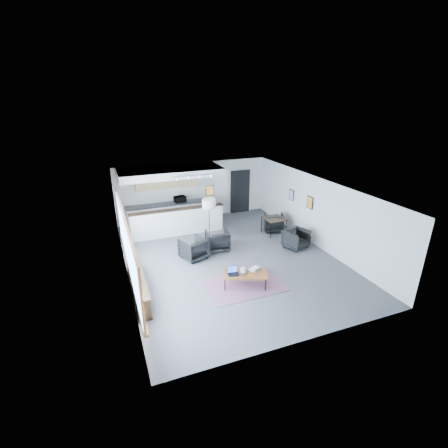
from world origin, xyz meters
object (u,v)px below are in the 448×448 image
object	(u,v)px
laptop	(233,272)
dining_chair_far	(274,223)
floor_lamp	(209,205)
microwave	(180,199)
book_stack	(255,269)
armchair_left	(193,248)
ceramic_pot	(244,270)
dining_table	(274,219)
armchair_right	(217,240)
coffee_table	(245,274)
dining_chair_near	(296,239)

from	to	relation	value
laptop	dining_chair_far	bearing A→B (deg)	52.09
floor_lamp	microwave	size ratio (longest dim) A/B	3.59
book_stack	armchair_left	bearing A→B (deg)	120.74
ceramic_pot	floor_lamp	world-z (taller)	floor_lamp
dining_table	armchair_left	bearing A→B (deg)	-165.65
dining_table	ceramic_pot	bearing A→B (deg)	-131.13
armchair_right	dining_chair_far	xyz separation A→B (m)	(2.86, 0.89, -0.07)
coffee_table	dining_chair_far	distance (m)	4.56
armchair_left	armchair_right	bearing A→B (deg)	178.36
book_stack	dining_chair_far	world-z (taller)	dining_chair_far
laptop	floor_lamp	distance (m)	3.45
book_stack	ceramic_pot	bearing A→B (deg)	-168.68
coffee_table	ceramic_pot	world-z (taller)	ceramic_pot
laptop	microwave	size ratio (longest dim) A/B	0.71
floor_lamp	dining_chair_far	bearing A→B (deg)	2.68
armchair_right	dining_chair_near	size ratio (longest dim) A/B	1.20
armchair_left	dining_chair_near	xyz separation A→B (m)	(3.83, -0.56, -0.07)
dining_table	microwave	xyz separation A→B (m)	(-3.26, 2.74, 0.47)
armchair_left	floor_lamp	bearing A→B (deg)	-151.70
laptop	dining_chair_far	distance (m)	4.73
dining_chair_near	dining_chair_far	world-z (taller)	dining_chair_near
ceramic_pot	armchair_left	size ratio (longest dim) A/B	0.28
floor_lamp	armchair_left	bearing A→B (deg)	-131.25
book_stack	floor_lamp	bearing A→B (deg)	95.94
coffee_table	ceramic_pot	size ratio (longest dim) A/B	6.22
floor_lamp	dining_chair_near	bearing A→B (deg)	-30.01
dining_chair_far	microwave	bearing A→B (deg)	-13.33
coffee_table	microwave	size ratio (longest dim) A/B	2.97
ceramic_pot	laptop	bearing A→B (deg)	159.13
book_stack	microwave	size ratio (longest dim) A/B	0.73
laptop	book_stack	xyz separation A→B (m)	(0.72, -0.03, -0.03)
ceramic_pot	dining_chair_far	xyz separation A→B (m)	(2.98, 3.52, -0.20)
armchair_left	microwave	bearing A→B (deg)	-117.62
microwave	coffee_table	bearing A→B (deg)	-93.24
armchair_left	armchair_right	world-z (taller)	armchair_left
floor_lamp	laptop	bearing A→B (deg)	-96.49
laptop	dining_chair_near	xyz separation A→B (m)	(3.24, 1.61, -0.15)
book_stack	microwave	world-z (taller)	microwave
coffee_table	dining_chair_far	size ratio (longest dim) A/B	2.14
armchair_right	floor_lamp	size ratio (longest dim) A/B	0.47
dining_chair_far	ceramic_pot	bearing A→B (deg)	72.15
book_stack	dining_chair_near	xyz separation A→B (m)	(2.53, 1.64, -0.12)
armchair_right	floor_lamp	world-z (taller)	floor_lamp
book_stack	dining_chair_far	distance (m)	4.29
ceramic_pot	dining_table	size ratio (longest dim) A/B	0.27
coffee_table	floor_lamp	size ratio (longest dim) A/B	0.83
laptop	dining_chair_far	xyz separation A→B (m)	(3.29, 3.41, -0.15)
laptop	floor_lamp	world-z (taller)	floor_lamp
microwave	ceramic_pot	bearing A→B (deg)	-93.78
dining_chair_far	laptop	bearing A→B (deg)	68.46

